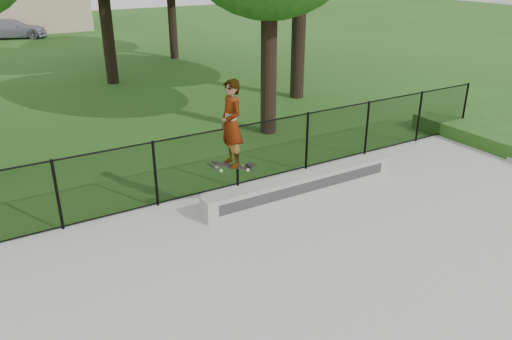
# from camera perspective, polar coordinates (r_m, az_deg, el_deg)

# --- Properties ---
(ground) EXTENTS (100.00, 100.00, 0.00)m
(ground) POSITION_cam_1_polar(r_m,az_deg,el_deg) (8.07, 19.67, -17.48)
(ground) COLOR #254A15
(ground) RESTS_ON ground
(concrete_slab) EXTENTS (14.00, 12.00, 0.06)m
(concrete_slab) POSITION_cam_1_polar(r_m,az_deg,el_deg) (8.05, 19.70, -17.32)
(concrete_slab) COLOR #A3A39E
(concrete_slab) RESTS_ON ground
(grind_ledge) EXTENTS (4.93, 0.40, 0.49)m
(grind_ledge) POSITION_cam_1_polar(r_m,az_deg,el_deg) (11.37, 5.32, -1.73)
(grind_ledge) COLOR #999995
(grind_ledge) RESTS_ON concrete_slab
(car_c) EXTENTS (4.25, 2.76, 1.24)m
(car_c) POSITION_cam_1_polar(r_m,az_deg,el_deg) (38.13, -26.12, 14.30)
(car_c) COLOR gray
(car_c) RESTS_ON ground
(skater_airborne) EXTENTS (0.80, 0.64, 1.94)m
(skater_airborne) POSITION_cam_1_polar(r_m,az_deg,el_deg) (9.67, -2.84, 5.14)
(skater_airborne) COLOR black
(skater_airborne) RESTS_ON ground
(chainlink_fence) EXTENTS (16.06, 0.06, 1.50)m
(chainlink_fence) POSITION_cam_1_polar(r_m,az_deg,el_deg) (11.59, -2.15, 1.60)
(chainlink_fence) COLOR black
(chainlink_fence) RESTS_ON concrete_slab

